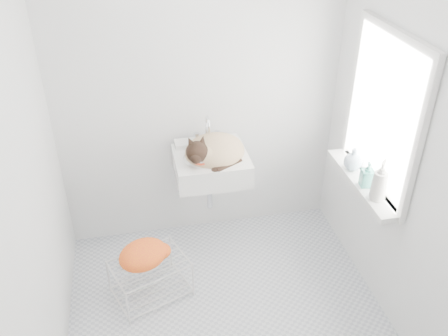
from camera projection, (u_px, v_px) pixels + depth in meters
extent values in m
cube|color=silver|center=(226.00, 309.00, 3.49)|extent=(2.20, 2.00, 0.02)
cube|color=white|center=(199.00, 93.00, 3.65)|extent=(2.20, 0.02, 2.50)
cube|color=white|center=(400.00, 142.00, 3.01)|extent=(0.02, 2.00, 2.50)
cube|color=white|center=(29.00, 182.00, 2.63)|extent=(0.02, 2.00, 2.50)
cube|color=white|center=(385.00, 114.00, 3.12)|extent=(0.01, 0.80, 1.00)
cube|color=white|center=(383.00, 114.00, 3.12)|extent=(0.04, 0.90, 1.10)
cube|color=white|center=(362.00, 182.00, 3.38)|extent=(0.16, 0.88, 0.04)
cube|color=white|center=(211.00, 156.00, 3.65)|extent=(0.56, 0.49, 0.22)
ellipsoid|color=tan|center=(215.00, 152.00, 3.64)|extent=(0.52, 0.47, 0.23)
sphere|color=black|center=(194.00, 147.00, 3.49)|extent=(0.20, 0.20, 0.16)
torus|color=red|center=(197.00, 153.00, 3.51)|extent=(0.17, 0.17, 0.06)
cube|color=silver|center=(151.00, 279.00, 3.54)|extent=(0.60, 0.51, 0.31)
ellipsoid|color=#FE9F0D|center=(144.00, 259.00, 3.44)|extent=(0.44, 0.41, 0.15)
imported|color=silver|center=(376.00, 199.00, 3.18)|extent=(0.13, 0.13, 0.24)
imported|color=teal|center=(365.00, 185.00, 3.31)|extent=(0.09, 0.10, 0.18)
imported|color=silver|center=(352.00, 169.00, 3.50)|extent=(0.18, 0.18, 0.17)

